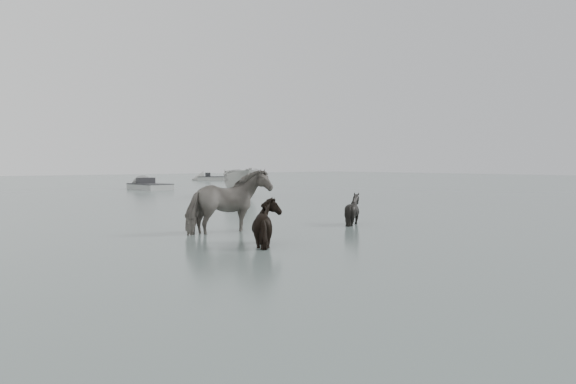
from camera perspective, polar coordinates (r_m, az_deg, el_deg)
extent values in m
plane|color=#51605D|center=(11.81, 2.51, -5.35)|extent=(140.00, 140.00, 0.00)
imported|color=black|center=(13.74, -6.12, -0.44)|extent=(2.12, 0.97, 1.79)
imported|color=black|center=(11.74, -1.68, -2.16)|extent=(1.32, 1.47, 1.32)
imported|color=black|center=(15.72, 6.61, -1.21)|extent=(1.16, 1.07, 1.13)
imported|color=#A1A29D|center=(28.15, -4.79, 1.13)|extent=(3.18, 4.41, 1.60)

